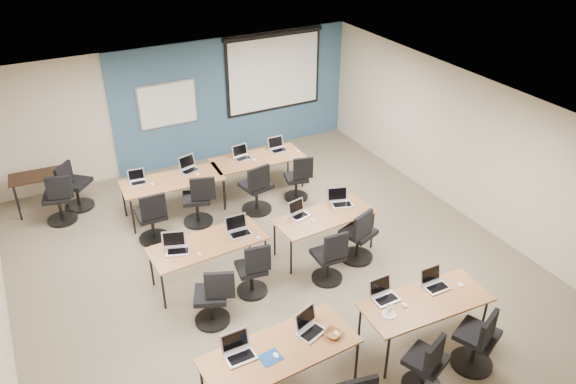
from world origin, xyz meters
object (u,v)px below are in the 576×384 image
training_table_front_left (280,352)px  task_chair_8 (153,221)px  task_chair_9 (199,204)px  task_chair_10 (257,192)px  laptop_2 (384,294)px  spare_chair_a (74,189)px  laptop_7 (340,200)px  task_chair_7 (359,239)px  training_table_back_right (257,160)px  laptop_3 (434,282)px  laptop_1 (309,326)px  training_table_back_left (173,182)px  laptop_8 (138,179)px  task_chair_6 (330,261)px  whiteboard (168,105)px  task_chair_2 (426,368)px  task_chair_4 (214,301)px  training_table_mid_right (325,218)px  laptop_11 (277,147)px  laptop_0 (238,350)px  task_chair_3 (478,344)px  utility_table (37,179)px  projector_screen (274,68)px  task_chair_5 (253,273)px  task_chair_11 (298,181)px  laptop_10 (242,155)px  training_table_mid_left (208,245)px  training_table_front_right (425,303)px  laptop_5 (238,229)px  laptop_6 (298,212)px

training_table_front_left → task_chair_8: (-0.46, 4.01, -0.27)m
task_chair_9 → task_chair_10: size_ratio=0.98×
laptop_2 → spare_chair_a: spare_chair_a is taller
laptop_7 → task_chair_7: 0.79m
training_table_back_right → laptop_3: 4.78m
laptop_1 → task_chair_7: bearing=22.5°
training_table_back_left → laptop_8: size_ratio=6.17×
task_chair_6 → task_chair_9: size_ratio=0.96×
whiteboard → spare_chair_a: (-2.23, -0.85, -1.02)m
task_chair_2 → task_chair_4: 3.05m
training_table_mid_right → laptop_11: 2.66m
laptop_0 → laptop_8: bearing=89.1°
task_chair_3 → utility_table: task_chair_3 is taller
training_table_back_left → task_chair_10: task_chair_10 is taller
projector_screen → laptop_3: size_ratio=7.03×
training_table_back_right → laptop_1: size_ratio=5.28×
task_chair_5 → task_chair_11: bearing=56.8°
task_chair_3 → task_chair_5: 3.35m
laptop_11 → spare_chair_a: size_ratio=0.33×
laptop_3 → laptop_10: (-0.77, 4.90, -0.00)m
projector_screen → laptop_0: size_ratio=6.66×
task_chair_11 → utility_table: bearing=171.7°
task_chair_5 → task_chair_10: task_chair_10 is taller
training_table_mid_left → laptop_7: (2.45, 0.04, 0.11)m
training_table_back_left → task_chair_7: (2.26, -2.88, -0.26)m
laptop_0 → task_chair_11: bearing=52.5°
training_table_front_right → laptop_5: 3.11m
training_table_front_left → utility_table: size_ratio=2.00×
task_chair_4 → task_chair_11: 3.77m
laptop_3 → laptop_11: laptop_11 is taller
laptop_6 → task_chair_7: bearing=-55.0°
task_chair_4 → laptop_10: bearing=83.4°
projector_screen → training_table_mid_right: bearing=-105.7°
training_table_back_left → task_chair_8: task_chair_8 is taller
task_chair_9 → utility_table: (-2.53, 1.90, 0.23)m
projector_screen → utility_table: projector_screen is taller
projector_screen → laptop_3: bearing=-96.9°
task_chair_9 → task_chair_10: 1.14m
laptop_2 → task_chair_3: task_chair_3 is taller
whiteboard → task_chair_2: 7.61m
training_table_back_right → laptop_11: laptop_11 is taller
task_chair_9 → laptop_10: bearing=51.1°
training_table_mid_left → laptop_11: (2.46, 2.44, 0.11)m
task_chair_2 → laptop_11: size_ratio=2.89×
task_chair_6 → task_chair_7: size_ratio=0.96×
task_chair_10 → spare_chair_a: (-3.06, 1.75, -0.01)m
whiteboard → task_chair_11: (1.76, -2.54, -1.05)m
task_chair_11 → laptop_6: bearing=-103.7°
laptop_3 → training_table_mid_left: bearing=135.0°
task_chair_7 → utility_table: task_chair_7 is taller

